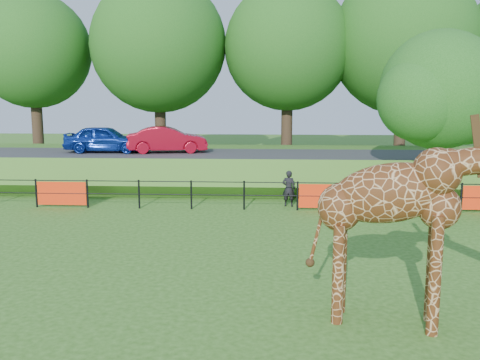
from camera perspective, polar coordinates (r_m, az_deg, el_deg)
The scene contains 10 objects.
ground at distance 12.51m, azimuth -1.37°, elevation -11.09°, with size 90.00×90.00×0.00m, color #2F5B16.
giraffe at distance 10.46m, azimuth 20.99°, elevation -5.67°, with size 4.95×0.91×3.54m, color #522911, non-canonical shape.
perimeter_fence at distance 20.08m, azimuth 0.44°, elevation -1.64°, with size 28.07×0.10×1.10m, color black, non-canonical shape.
embankment at distance 27.46m, azimuth 1.20°, elevation 1.52°, with size 40.00×9.00×1.30m, color #2F5B16.
road at distance 25.88m, azimuth 1.09°, elevation 2.63°, with size 40.00×5.00×0.12m, color #333336.
car_blue at distance 27.51m, azimuth -14.23°, elevation 4.27°, with size 1.58×3.92×1.34m, color #1438A9.
car_red at distance 26.79m, azimuth -7.74°, elevation 4.29°, with size 1.37×3.92×1.29m, color #B00C21.
visitor at distance 20.72m, azimuth 5.21°, elevation -0.90°, with size 0.51×0.34×1.41m, color black.
tree_east at distance 22.33m, azimuth 20.76°, elevation 8.50°, with size 5.40×4.71×6.76m.
bg_tree_line at distance 33.82m, azimuth 4.94°, elevation 14.06°, with size 37.30×8.80×11.82m.
Camera 1 is at (0.95, -11.69, 4.35)m, focal length 40.00 mm.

